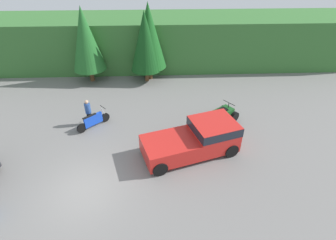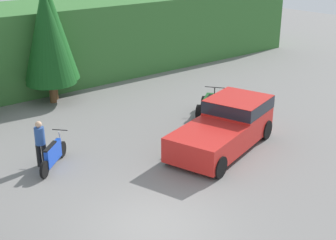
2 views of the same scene
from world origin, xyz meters
name	(u,v)px [view 2 (image 2 of 2)]	position (x,y,z in m)	size (l,w,h in m)	color
ground_plane	(153,225)	(0.00, 0.00, 0.00)	(80.00, 80.00, 0.00)	slate
tree_mid_left	(47,37)	(2.67, 12.01, 3.37)	(2.53, 2.53, 5.74)	brown
tree_mid_right	(49,29)	(2.96, 12.44, 3.68)	(2.75, 2.75, 6.26)	brown
pickup_truck_red	(227,124)	(5.69, 2.62, 0.95)	(5.59, 3.64, 1.79)	red
dirt_bike	(53,155)	(-0.57, 5.29, 0.47)	(1.79, 1.65, 1.15)	black
quad_atv	(212,105)	(7.75, 5.58, 0.49)	(2.34, 2.18, 1.22)	black
rider_person	(40,142)	(-0.87, 5.62, 0.96)	(0.51, 0.51, 1.77)	black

